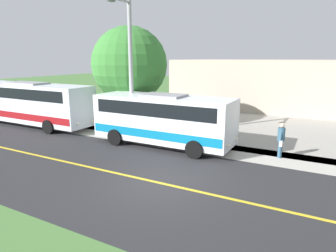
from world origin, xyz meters
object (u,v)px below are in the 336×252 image
object	(u,v)px
transit_bus_rear	(29,102)
street_light_pole	(129,65)
shuttle_bus_front	(163,117)
commercial_building	(268,83)
tree_curbside	(130,65)
pedestrian_with_bags	(281,139)

from	to	relation	value
transit_bus_rear	street_light_pole	bearing A→B (deg)	92.59
shuttle_bus_front	street_light_pole	distance (m)	3.68
commercial_building	transit_bus_rear	bearing A→B (deg)	-38.60
transit_bus_rear	tree_curbside	world-z (taller)	tree_curbside
shuttle_bus_front	street_light_pole	size ratio (longest dim) A/B	0.99
tree_curbside	commercial_building	world-z (taller)	tree_curbside
pedestrian_with_bags	street_light_pole	size ratio (longest dim) A/B	0.22
transit_bus_rear	street_light_pole	world-z (taller)	street_light_pole
street_light_pole	commercial_building	size ratio (longest dim) A/B	0.47
shuttle_bus_front	pedestrian_with_bags	size ratio (longest dim) A/B	4.58
commercial_building	pedestrian_with_bags	bearing A→B (deg)	12.30
pedestrian_with_bags	street_light_pole	xyz separation A→B (m)	(0.56, -8.40, 3.43)
pedestrian_with_bags	transit_bus_rear	bearing A→B (deg)	-86.79
pedestrian_with_bags	commercial_building	distance (m)	16.39
pedestrian_with_bags	shuttle_bus_front	bearing A→B (deg)	-81.54
shuttle_bus_front	commercial_building	size ratio (longest dim) A/B	0.46
commercial_building	shuttle_bus_front	bearing A→B (deg)	-8.53
transit_bus_rear	commercial_building	xyz separation A→B (m)	(-16.91, 13.50, 0.59)
shuttle_bus_front	street_light_pole	world-z (taller)	street_light_pole
pedestrian_with_bags	tree_curbside	world-z (taller)	tree_curbside
street_light_pole	pedestrian_with_bags	bearing A→B (deg)	93.85
transit_bus_rear	tree_curbside	distance (m)	7.84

